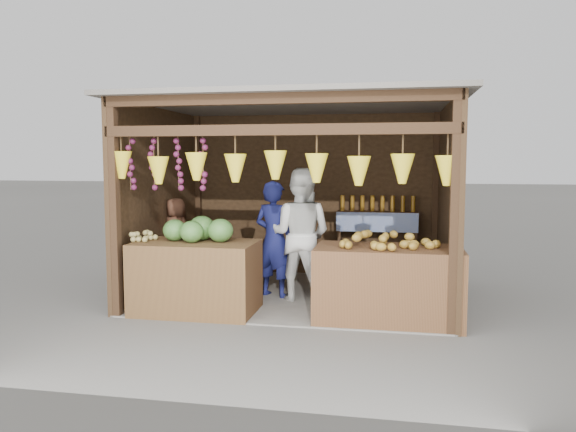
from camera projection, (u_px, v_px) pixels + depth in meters
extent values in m
plane|color=#514F49|center=(297.00, 295.00, 7.79)|extent=(80.00, 80.00, 0.00)
cube|color=slate|center=(297.00, 295.00, 7.79)|extent=(4.00, 3.00, 0.02)
cube|color=black|center=(313.00, 195.00, 9.13)|extent=(4.00, 0.06, 2.60)
cube|color=black|center=(159.00, 200.00, 8.03)|extent=(0.06, 3.00, 2.60)
cube|color=black|center=(448.00, 204.00, 7.29)|extent=(0.06, 3.00, 2.60)
cube|color=#605B54|center=(297.00, 103.00, 7.53)|extent=(4.30, 3.30, 0.06)
cube|color=black|center=(114.00, 209.00, 6.61)|extent=(0.11, 0.11, 2.60)
cube|color=black|center=(455.00, 214.00, 5.89)|extent=(0.11, 0.11, 2.60)
cube|color=black|center=(198.00, 194.00, 9.43)|extent=(0.11, 0.11, 2.60)
cube|color=black|center=(436.00, 197.00, 8.71)|extent=(0.11, 0.11, 2.60)
cube|color=black|center=(275.00, 130.00, 6.16)|extent=(4.00, 0.12, 0.12)
cube|color=black|center=(275.00, 99.00, 6.13)|extent=(4.00, 0.12, 0.12)
cube|color=#382314|center=(377.00, 213.00, 8.76)|extent=(1.25, 0.30, 0.05)
cube|color=#382314|center=(340.00, 245.00, 8.92)|extent=(0.05, 0.28, 1.05)
cube|color=#382314|center=(415.00, 247.00, 8.70)|extent=(0.05, 0.28, 1.05)
cube|color=blue|center=(377.00, 222.00, 8.62)|extent=(1.25, 0.02, 0.30)
cube|color=#4C2F19|center=(196.00, 277.00, 6.88)|extent=(1.48, 0.85, 0.88)
cube|color=#51311B|center=(388.00, 285.00, 6.48)|extent=(1.67, 0.85, 0.87)
cube|color=black|center=(177.00, 278.00, 8.27)|extent=(0.30, 0.30, 0.28)
imported|color=#14184E|center=(274.00, 239.00, 7.61)|extent=(0.68, 0.56, 1.59)
imported|color=silver|center=(300.00, 235.00, 7.45)|extent=(0.96, 0.81, 1.77)
imported|color=brown|center=(176.00, 233.00, 8.21)|extent=(0.60, 0.53, 1.04)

